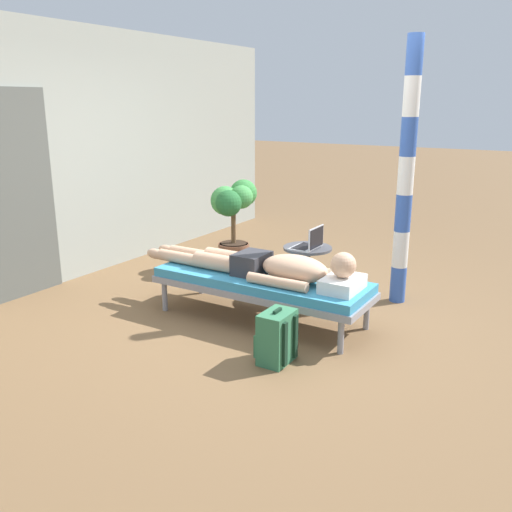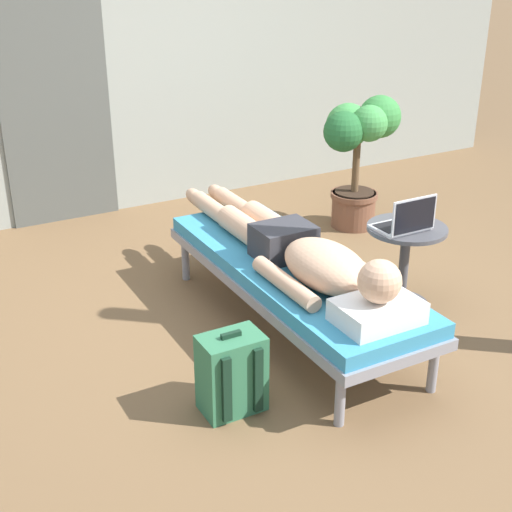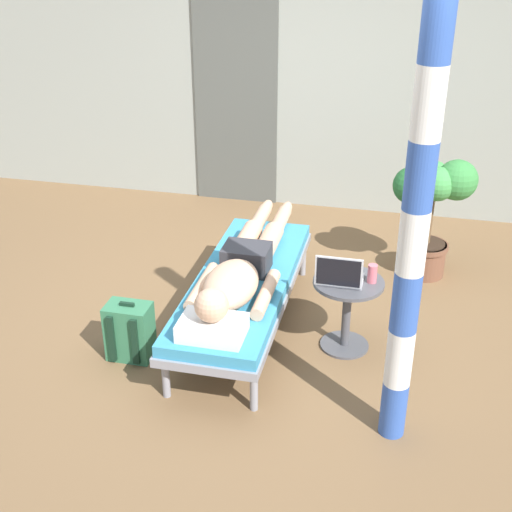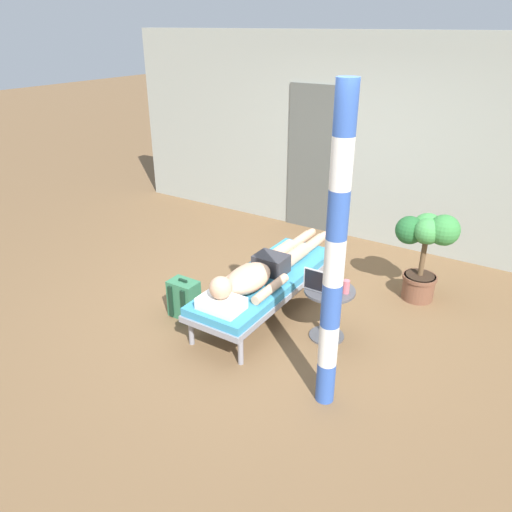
% 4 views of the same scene
% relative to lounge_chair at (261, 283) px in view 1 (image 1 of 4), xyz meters
% --- Properties ---
extents(ground_plane, '(40.00, 40.00, 0.00)m').
position_rel_lounge_chair_xyz_m(ground_plane, '(-0.00, 0.03, -0.35)').
color(ground_plane, brown).
extents(house_wall_back, '(7.60, 0.20, 2.70)m').
position_rel_lounge_chair_xyz_m(house_wall_back, '(-0.00, 2.49, 1.00)').
color(house_wall_back, '#999E93').
rests_on(house_wall_back, ground).
extents(house_door_panel, '(0.84, 0.03, 2.04)m').
position_rel_lounge_chair_xyz_m(house_door_panel, '(-0.67, 2.38, 0.67)').
color(house_door_panel, '#545651').
rests_on(house_door_panel, ground).
extents(lounge_chair, '(0.66, 1.98, 0.42)m').
position_rel_lounge_chair_xyz_m(lounge_chair, '(0.00, 0.00, 0.00)').
color(lounge_chair, gray).
rests_on(lounge_chair, ground).
extents(person_reclining, '(0.53, 2.17, 0.32)m').
position_rel_lounge_chair_xyz_m(person_reclining, '(0.00, -0.09, 0.17)').
color(person_reclining, white).
rests_on(person_reclining, lounge_chair).
extents(side_table, '(0.48, 0.48, 0.52)m').
position_rel_lounge_chair_xyz_m(side_table, '(0.75, -0.09, 0.01)').
color(side_table, '#4C4C51').
rests_on(side_table, ground).
extents(laptop, '(0.31, 0.24, 0.23)m').
position_rel_lounge_chair_xyz_m(laptop, '(0.69, -0.14, 0.24)').
color(laptop, silver).
rests_on(laptop, side_table).
extents(drink_glass, '(0.06, 0.06, 0.13)m').
position_rel_lounge_chair_xyz_m(drink_glass, '(0.90, -0.06, 0.24)').
color(drink_glass, '#D86672').
rests_on(drink_glass, side_table).
extents(backpack, '(0.30, 0.26, 0.42)m').
position_rel_lounge_chair_xyz_m(backpack, '(-0.66, -0.53, -0.15)').
color(backpack, '#33724C').
rests_on(backpack, ground).
extents(potted_plant, '(0.65, 0.50, 1.02)m').
position_rel_lounge_chair_xyz_m(potted_plant, '(1.27, 1.14, 0.31)').
color(potted_plant, brown).
rests_on(potted_plant, ground).
extents(porch_post, '(0.15, 0.15, 2.48)m').
position_rel_lounge_chair_xyz_m(porch_post, '(1.11, -0.90, 0.89)').
color(porch_post, '#3359B2').
rests_on(porch_post, ground).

